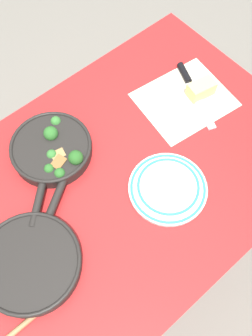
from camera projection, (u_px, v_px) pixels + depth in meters
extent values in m
plane|color=slate|center=(126.00, 237.00, 1.83)|extent=(14.00, 14.00, 0.00)
cube|color=red|center=(126.00, 173.00, 1.19)|extent=(1.20, 0.84, 0.03)
cylinder|color=#BCBCC1|center=(162.00, 89.00, 1.80)|extent=(0.05, 0.05, 0.70)
cylinder|color=black|center=(52.00, 149.00, 1.19)|extent=(0.26, 0.26, 0.04)
torus|color=black|center=(50.00, 146.00, 1.17)|extent=(0.26, 0.26, 0.01)
cylinder|color=black|center=(37.00, 205.00, 1.09)|extent=(0.12, 0.11, 0.02)
cylinder|color=#2C6823|center=(57.00, 125.00, 1.24)|extent=(0.01, 0.01, 0.02)
sphere|color=#387A33|center=(56.00, 121.00, 1.22)|extent=(0.03, 0.03, 0.03)
cylinder|color=#245B1C|center=(52.00, 138.00, 1.21)|extent=(0.02, 0.02, 0.03)
sphere|color=#2D6B28|center=(51.00, 133.00, 1.18)|extent=(0.05, 0.05, 0.05)
cylinder|color=#2C6823|center=(53.00, 158.00, 1.18)|extent=(0.01, 0.01, 0.02)
sphere|color=#387A33|center=(52.00, 155.00, 1.16)|extent=(0.03, 0.03, 0.03)
cylinder|color=#245B1C|center=(50.00, 172.00, 1.16)|extent=(0.01, 0.01, 0.02)
sphere|color=#2D6B28|center=(49.00, 169.00, 1.14)|extent=(0.03, 0.03, 0.03)
cylinder|color=#245B1C|center=(61.00, 176.00, 1.15)|extent=(0.01, 0.01, 0.02)
sphere|color=#2D6B28|center=(60.00, 173.00, 1.13)|extent=(0.03, 0.03, 0.03)
cylinder|color=#205218|center=(77.00, 162.00, 1.17)|extent=(0.02, 0.02, 0.03)
sphere|color=#286023|center=(76.00, 158.00, 1.14)|extent=(0.05, 0.05, 0.05)
cube|color=#9E703D|center=(41.00, 160.00, 1.17)|extent=(0.04, 0.04, 0.03)
cube|color=#AD7F4C|center=(55.00, 143.00, 1.20)|extent=(0.05, 0.05, 0.03)
cube|color=olive|center=(45.00, 142.00, 1.20)|extent=(0.04, 0.03, 0.03)
cube|color=#AD7F4C|center=(59.00, 157.00, 1.17)|extent=(0.05, 0.04, 0.04)
cube|color=olive|center=(59.00, 165.00, 1.16)|extent=(0.05, 0.05, 0.04)
cylinder|color=black|center=(31.00, 263.00, 1.03)|extent=(0.28, 0.28, 0.04)
torus|color=black|center=(29.00, 262.00, 1.01)|extent=(0.29, 0.29, 0.01)
cylinder|color=black|center=(57.00, 197.00, 1.11)|extent=(0.12, 0.09, 0.02)
cylinder|color=#EAD170|center=(31.00, 263.00, 1.03)|extent=(0.23, 0.23, 0.02)
ellipsoid|color=#A87A4C|center=(52.00, 301.00, 1.00)|extent=(0.06, 0.04, 0.02)
cube|color=beige|center=(185.00, 100.00, 1.31)|extent=(0.34, 0.29, 0.00)
cube|color=silver|center=(200.00, 105.00, 1.29)|extent=(0.10, 0.20, 0.01)
cylinder|color=black|center=(184.00, 73.00, 1.35)|extent=(0.05, 0.09, 0.02)
cube|color=#EFD67A|center=(201.00, 89.00, 1.29)|extent=(0.10, 0.07, 0.05)
cylinder|color=silver|center=(168.00, 188.00, 1.15)|extent=(0.24, 0.24, 0.01)
torus|color=teal|center=(168.00, 188.00, 1.14)|extent=(0.23, 0.23, 0.01)
cylinder|color=silver|center=(168.00, 187.00, 1.14)|extent=(0.20, 0.20, 0.01)
torus|color=teal|center=(168.00, 186.00, 1.13)|extent=(0.19, 0.19, 0.01)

